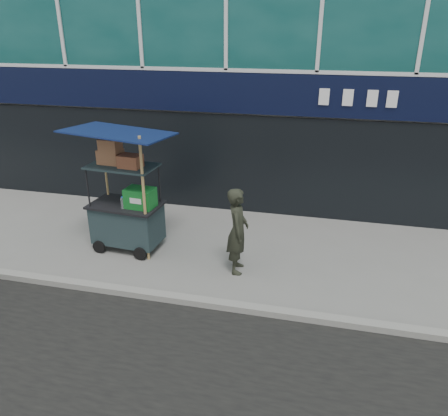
# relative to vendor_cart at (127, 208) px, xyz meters

# --- Properties ---
(ground) EXTENTS (80.00, 80.00, 0.00)m
(ground) POSITION_rel_vendor_cart_xyz_m (1.50, -1.43, -0.90)
(ground) COLOR slate
(ground) RESTS_ON ground
(curb) EXTENTS (80.00, 0.18, 0.12)m
(curb) POSITION_rel_vendor_cart_xyz_m (1.50, -1.63, -0.84)
(curb) COLOR gray
(curb) RESTS_ON ground
(vendor_cart) EXTENTS (2.00, 1.49, 2.57)m
(vendor_cart) POSITION_rel_vendor_cart_xyz_m (0.00, 0.00, 0.00)
(vendor_cart) COLOR #1A2A2D
(vendor_cart) RESTS_ON ground
(vendor_man) EXTENTS (0.48, 0.66, 1.67)m
(vendor_man) POSITION_rel_vendor_cart_xyz_m (2.38, -0.38, -0.07)
(vendor_man) COLOR black
(vendor_man) RESTS_ON ground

